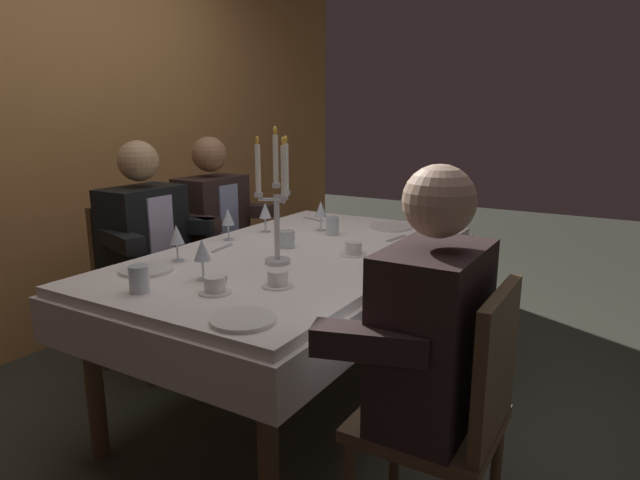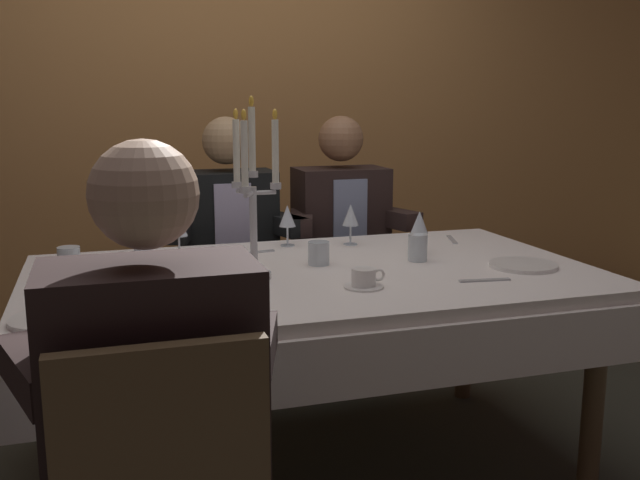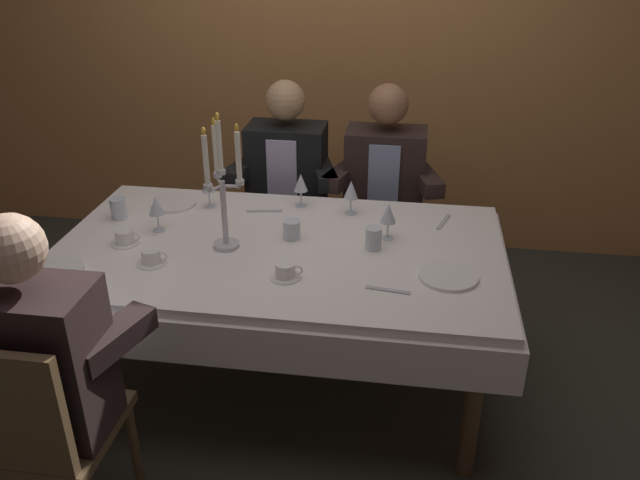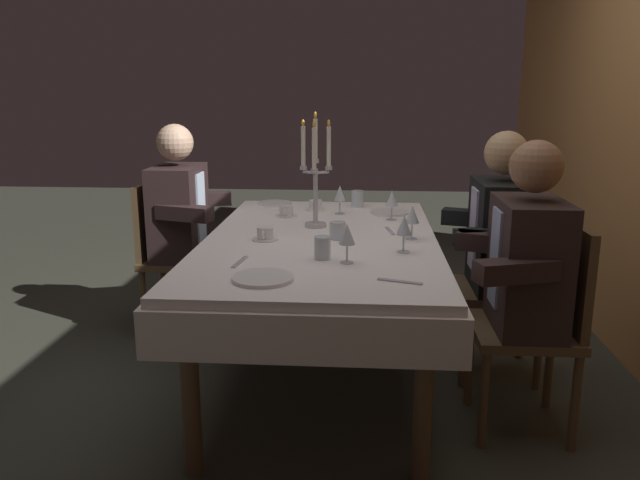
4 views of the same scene
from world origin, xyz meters
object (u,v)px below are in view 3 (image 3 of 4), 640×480
water_tumbler_0 (292,229)px  coffee_cup_0 (125,238)px  water_tumbler_2 (373,238)px  seated_diner_1 (287,172)px  seated_diner_2 (385,177)px  wine_glass_3 (388,215)px  wine_glass_2 (156,207)px  wine_glass_1 (208,185)px  candelabra (222,190)px  coffee_cup_1 (152,257)px  water_tumbler_1 (118,208)px  coffee_cup_2 (286,271)px  wine_glass_4 (351,190)px  dining_table (279,270)px  dinner_plate_0 (174,203)px  wine_glass_0 (301,184)px  dinner_plate_1 (57,269)px  dinner_plate_2 (448,276)px

water_tumbler_0 → coffee_cup_0: (-0.70, -0.16, -0.01)m
water_tumbler_2 → seated_diner_1: 1.01m
seated_diner_2 → wine_glass_3: bearing=-85.7°
wine_glass_2 → seated_diner_1: bearing=62.7°
wine_glass_1 → coffee_cup_0: wine_glass_1 is taller
candelabra → coffee_cup_1: 0.39m
water_tumbler_0 → water_tumbler_1: 0.84m
coffee_cup_2 → wine_glass_4: bearing=73.8°
dining_table → dinner_plate_0: 0.70m
candelabra → wine_glass_0: bearing=63.4°
water_tumbler_1 → coffee_cup_0: water_tumbler_1 is taller
coffee_cup_0 → seated_diner_2: 1.43m
candelabra → dinner_plate_1: bearing=-153.9°
dining_table → water_tumbler_2: size_ratio=20.02×
water_tumbler_1 → coffee_cup_0: bearing=-60.7°
wine_glass_3 → wine_glass_4: bearing=127.9°
water_tumbler_0 → water_tumbler_2: size_ratio=0.85×
dinner_plate_0 → wine_glass_0: wine_glass_0 is taller
dinner_plate_0 → coffee_cup_2: 0.91m
dinner_plate_2 → wine_glass_4: (-0.44, 0.55, 0.11)m
candelabra → water_tumbler_2: 0.66m
wine_glass_2 → water_tumbler_1: bearing=157.0°
dinner_plate_1 → dinner_plate_2: same height
wine_glass_3 → coffee_cup_1: bearing=-158.5°
dinner_plate_0 → wine_glass_1: wine_glass_1 is taller
candelabra → coffee_cup_1: bearing=-144.5°
coffee_cup_1 → wine_glass_1: bearing=83.9°
wine_glass_4 → water_tumbler_1: bearing=-168.6°
dinner_plate_2 → wine_glass_0: (-0.69, 0.60, 0.11)m
coffee_cup_2 → candelabra: bearing=144.2°
dinner_plate_0 → water_tumbler_0: (0.64, -0.27, 0.03)m
dinner_plate_0 → water_tumbler_1: 0.27m
wine_glass_2 → seated_diner_2: bearing=40.5°
dinner_plate_0 → wine_glass_1: size_ratio=1.33×
dinner_plate_2 → water_tumbler_1: 1.54m
dining_table → water_tumbler_1: bearing=168.2°
dining_table → dinner_plate_2: 0.74m
wine_glass_1 → coffee_cup_2: bearing=-51.1°
wine_glass_1 → wine_glass_3: 0.89m
dinner_plate_0 → dinner_plate_2: (1.30, -0.52, 0.00)m
dinner_plate_1 → seated_diner_1: 1.41m
water_tumbler_1 → water_tumbler_2: (1.19, -0.13, -0.00)m
dinner_plate_2 → wine_glass_2: bearing=169.5°
coffee_cup_2 → coffee_cup_1: bearing=176.8°
coffee_cup_0 → coffee_cup_2: bearing=-13.9°
candelabra → wine_glass_3: candelabra is taller
dinner_plate_2 → seated_diner_1: (-0.85, 1.05, -0.01)m
wine_glass_0 → seated_diner_1: 0.50m
coffee_cup_2 → wine_glass_0: bearing=95.1°
coffee_cup_1 → coffee_cup_2: (0.56, -0.03, 0.00)m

